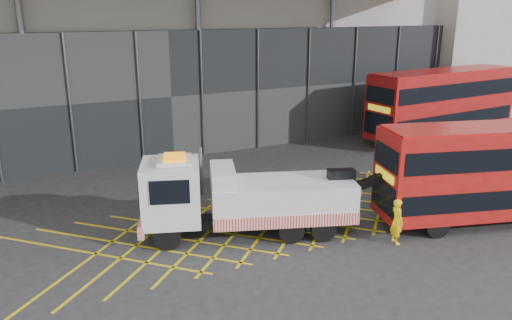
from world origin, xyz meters
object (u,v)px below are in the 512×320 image
bus_towed (501,169)px  bus_second (442,101)px  recovery_truck (241,197)px  worker (397,221)px

bus_towed → bus_second: (9.13, 12.16, 0.35)m
recovery_truck → worker: 6.45m
bus_second → recovery_truck: bearing=-161.3°
bus_towed → worker: bus_towed is taller
recovery_truck → worker: size_ratio=5.41×
bus_second → worker: size_ratio=6.61×
recovery_truck → bus_towed: size_ratio=0.93×
recovery_truck → bus_towed: (10.87, -3.83, 0.78)m
recovery_truck → worker: recovery_truck is taller
bus_second → worker: (-14.66, -11.87, -1.86)m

